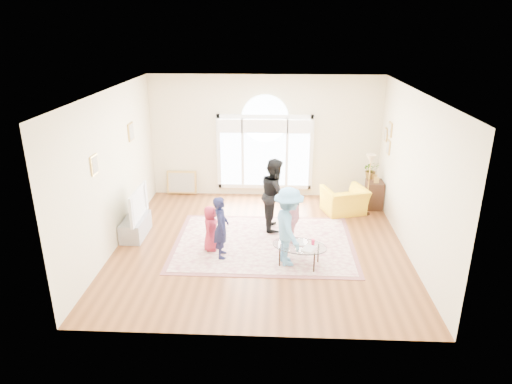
{
  "coord_description": "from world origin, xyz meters",
  "views": [
    {
      "loc": [
        0.32,
        -8.65,
        4.43
      ],
      "look_at": [
        -0.1,
        0.3,
        1.08
      ],
      "focal_mm": 32.0,
      "sensor_mm": 36.0,
      "label": 1
    }
  ],
  "objects_px": {
    "coffee_table": "(299,246)",
    "television": "(134,204)",
    "armchair": "(345,201)",
    "tv_console": "(136,227)",
    "area_rug": "(264,243)"
  },
  "relations": [
    {
      "from": "area_rug",
      "to": "television",
      "type": "distance_m",
      "value": 2.93
    },
    {
      "from": "coffee_table",
      "to": "television",
      "type": "bearing_deg",
      "value": 178.37
    },
    {
      "from": "area_rug",
      "to": "armchair",
      "type": "xyz_separation_m",
      "value": [
        1.92,
        1.76,
        0.31
      ]
    },
    {
      "from": "tv_console",
      "to": "coffee_table",
      "type": "bearing_deg",
      "value": -17.58
    },
    {
      "from": "tv_console",
      "to": "coffee_table",
      "type": "relative_size",
      "value": 0.83
    },
    {
      "from": "armchair",
      "to": "coffee_table",
      "type": "bearing_deg",
      "value": 47.49
    },
    {
      "from": "tv_console",
      "to": "armchair",
      "type": "relative_size",
      "value": 1.01
    },
    {
      "from": "television",
      "to": "coffee_table",
      "type": "relative_size",
      "value": 0.98
    },
    {
      "from": "television",
      "to": "coffee_table",
      "type": "height_order",
      "value": "television"
    },
    {
      "from": "tv_console",
      "to": "armchair",
      "type": "height_order",
      "value": "armchair"
    },
    {
      "from": "area_rug",
      "to": "tv_console",
      "type": "relative_size",
      "value": 3.6
    },
    {
      "from": "armchair",
      "to": "tv_console",
      "type": "bearing_deg",
      "value": -0.12
    },
    {
      "from": "television",
      "to": "coffee_table",
      "type": "bearing_deg",
      "value": -17.62
    },
    {
      "from": "television",
      "to": "armchair",
      "type": "bearing_deg",
      "value": 17.68
    },
    {
      "from": "coffee_table",
      "to": "armchair",
      "type": "bearing_deg",
      "value": 81.25
    }
  ]
}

